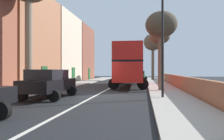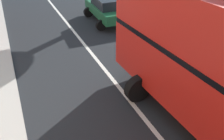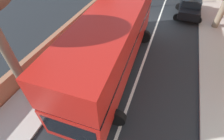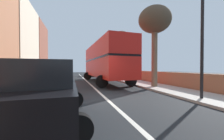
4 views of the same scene
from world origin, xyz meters
The scene contains 7 objects.
ground_plane centered at (0.00, 0.00, 0.00)m, with size 84.00×84.00×0.00m, color black.
road_centre_line centered at (0.00, 0.00, 0.00)m, with size 0.16×54.00×0.01m, color silver.
sidewalk_left centered at (-4.90, 0.00, 0.06)m, with size 2.60×60.00×0.12m, color #B2ADA3.
sidewalk_right centered at (4.90, 0.00, 0.06)m, with size 2.60×60.00×0.12m, color #B2ADA3.
boundary_wall_right centered at (6.45, 0.00, 0.60)m, with size 0.36×54.00×1.21m, color #9E6647.
double_decker_bus centered at (1.70, 7.00, 2.35)m, with size 3.84×10.92×4.06m.
parked_car_black_left_3 centered at (-2.50, -2.81, 0.98)m, with size 2.53×4.22×1.75m.
Camera 3 is at (-0.96, 14.45, 7.51)m, focal length 26.31 mm.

